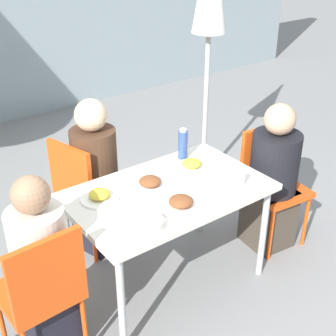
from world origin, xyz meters
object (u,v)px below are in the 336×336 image
(chair_left, at_px, (42,288))
(chair_right, at_px, (270,176))
(drinking_cup, at_px, (240,178))
(salad_bowl, at_px, (147,224))
(chair_far, at_px, (84,187))
(person_left, at_px, (43,274))
(person_right, at_px, (272,182))
(bottle, at_px, (183,144))
(person_far, at_px, (96,180))

(chair_left, bearing_deg, chair_right, 0.01)
(drinking_cup, xyz_separation_m, salad_bowl, (-0.74, -0.05, -0.02))
(chair_right, height_order, drinking_cup, chair_right)
(chair_left, xyz_separation_m, salad_bowl, (0.58, -0.13, 0.24))
(chair_left, distance_m, chair_far, 1.03)
(person_left, relative_size, chair_right, 1.28)
(chair_right, xyz_separation_m, person_right, (-0.06, -0.07, 0.01))
(chair_far, height_order, salad_bowl, chair_far)
(bottle, height_order, drinking_cup, bottle)
(drinking_cup, relative_size, salad_bowl, 0.49)
(person_right, xyz_separation_m, person_far, (-1.04, 0.74, 0.03))
(person_left, xyz_separation_m, person_right, (1.74, -0.05, -0.01))
(person_right, bearing_deg, bottle, -29.18)
(chair_right, distance_m, salad_bowl, 1.31)
(chair_far, bearing_deg, person_far, 57.93)
(person_right, relative_size, bottle, 5.11)
(person_far, xyz_separation_m, bottle, (0.51, -0.35, 0.28))
(person_far, relative_size, drinking_cup, 13.40)
(person_right, relative_size, person_far, 0.96)
(chair_far, xyz_separation_m, person_far, (0.09, -0.03, 0.04))
(person_left, height_order, salad_bowl, person_left)
(person_far, bearing_deg, person_right, 39.89)
(bottle, bearing_deg, salad_bowl, -141.04)
(person_far, distance_m, salad_bowl, 0.94)
(person_left, height_order, bottle, person_left)
(person_left, distance_m, chair_right, 1.80)
(chair_right, distance_m, drinking_cup, 0.62)
(person_left, distance_m, bottle, 1.29)
(chair_left, distance_m, salad_bowl, 0.64)
(person_left, xyz_separation_m, chair_right, (1.80, 0.03, -0.02))
(chair_right, bearing_deg, bottle, -21.06)
(bottle, bearing_deg, person_left, -164.59)
(chair_far, bearing_deg, bottle, 42.61)
(chair_far, bearing_deg, chair_left, -54.32)
(chair_right, bearing_deg, person_far, -24.59)
(drinking_cup, bearing_deg, chair_left, 176.33)
(drinking_cup, bearing_deg, person_far, 123.70)
(chair_left, bearing_deg, salad_bowl, -16.22)
(bottle, bearing_deg, drinking_cup, -82.90)
(person_right, height_order, person_far, person_far)
(person_far, bearing_deg, chair_left, -58.98)
(salad_bowl, bearing_deg, person_right, 7.82)
(chair_left, distance_m, person_right, 1.79)
(person_left, relative_size, chair_far, 1.28)
(person_left, bearing_deg, chair_left, -122.07)
(chair_left, bearing_deg, person_right, -2.24)
(chair_left, height_order, drinking_cup, chair_left)
(person_left, relative_size, drinking_cup, 12.94)
(chair_left, height_order, person_far, person_far)
(chair_left, relative_size, bottle, 4.02)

